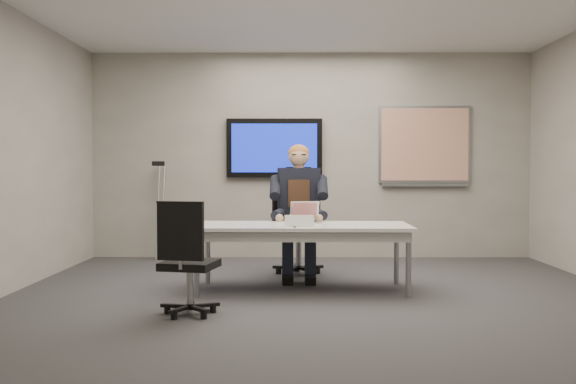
{
  "coord_description": "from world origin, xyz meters",
  "views": [
    {
      "loc": [
        -0.26,
        -5.79,
        1.21
      ],
      "look_at": [
        -0.3,
        0.72,
        0.98
      ],
      "focal_mm": 40.0,
      "sensor_mm": 36.0,
      "label": 1
    }
  ],
  "objects_px": {
    "office_chair_far": "(297,244)",
    "seated_person": "(299,224)",
    "laptop": "(305,217)",
    "office_chair_near": "(188,280)",
    "conference_table": "(302,232)"
  },
  "relations": [
    {
      "from": "laptop",
      "to": "office_chair_near",
      "type": "bearing_deg",
      "value": -139.94
    },
    {
      "from": "office_chair_far",
      "to": "office_chair_near",
      "type": "bearing_deg",
      "value": -135.32
    },
    {
      "from": "office_chair_far",
      "to": "seated_person",
      "type": "height_order",
      "value": "seated_person"
    },
    {
      "from": "office_chair_near",
      "to": "laptop",
      "type": "xyz_separation_m",
      "value": [
        0.99,
        1.37,
        0.42
      ]
    },
    {
      "from": "seated_person",
      "to": "conference_table",
      "type": "bearing_deg",
      "value": -94.53
    },
    {
      "from": "seated_person",
      "to": "laptop",
      "type": "bearing_deg",
      "value": -89.94
    },
    {
      "from": "office_chair_far",
      "to": "laptop",
      "type": "bearing_deg",
      "value": -106.25
    },
    {
      "from": "conference_table",
      "to": "seated_person",
      "type": "bearing_deg",
      "value": 92.73
    },
    {
      "from": "office_chair_near",
      "to": "laptop",
      "type": "relative_size",
      "value": 2.69
    },
    {
      "from": "office_chair_near",
      "to": "laptop",
      "type": "height_order",
      "value": "office_chair_near"
    },
    {
      "from": "conference_table",
      "to": "office_chair_near",
      "type": "bearing_deg",
      "value": -129.45
    },
    {
      "from": "office_chair_far",
      "to": "seated_person",
      "type": "distance_m",
      "value": 0.37
    },
    {
      "from": "conference_table",
      "to": "seated_person",
      "type": "relative_size",
      "value": 1.44
    },
    {
      "from": "conference_table",
      "to": "office_chair_near",
      "type": "distance_m",
      "value": 1.51
    },
    {
      "from": "office_chair_far",
      "to": "seated_person",
      "type": "relative_size",
      "value": 0.76
    }
  ]
}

